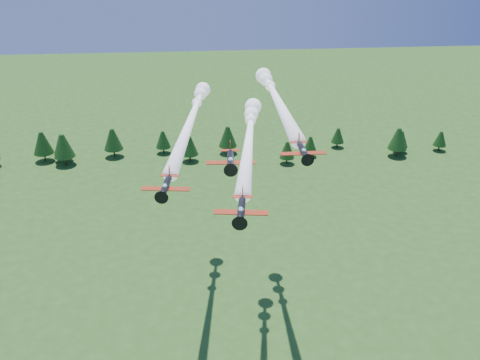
{
  "coord_description": "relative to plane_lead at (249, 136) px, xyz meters",
  "views": [
    {
      "loc": [
        -6.85,
        -76.31,
        81.24
      ],
      "look_at": [
        0.05,
        0.0,
        44.18
      ],
      "focal_mm": 40.0,
      "sensor_mm": 36.0,
      "label": 1
    }
  ],
  "objects": [
    {
      "name": "plane_lead",
      "position": [
        0.0,
        0.0,
        0.0
      ],
      "size": [
        12.67,
        52.42,
        3.7
      ],
      "rotation": [
        0.0,
        0.0,
        -0.15
      ],
      "color": "black",
      "rests_on": "ground"
    },
    {
      "name": "plane_left",
      "position": [
        -10.88,
        13.8,
        -0.5
      ],
      "size": [
        13.12,
        60.45,
        3.7
      ],
      "rotation": [
        0.0,
        0.0,
        -0.13
      ],
      "color": "black",
      "rests_on": "ground"
    },
    {
      "name": "plane_right",
      "position": [
        6.61,
        10.68,
        4.45
      ],
      "size": [
        7.23,
        52.82,
        3.7
      ],
      "rotation": [
        0.0,
        0.0,
        -0.0
      ],
      "color": "black",
      "rests_on": "ground"
    },
    {
      "name": "treeline",
      "position": [
        -14.72,
        92.38,
        -37.46
      ],
      "size": [
        176.15,
        19.9,
        11.93
      ],
      "color": "#382314",
      "rests_on": "ground"
    },
    {
      "name": "plane_slot",
      "position": [
        -4.43,
        -10.9,
        -0.04
      ],
      "size": [
        8.56,
        9.3,
        3.01
      ],
      "rotation": [
        0.0,
        0.0,
        -0.06
      ],
      "color": "black",
      "rests_on": "ground"
    }
  ]
}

